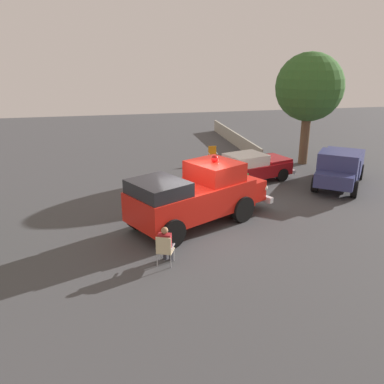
{
  "coord_description": "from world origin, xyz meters",
  "views": [
    {
      "loc": [
        -13.67,
        3.0,
        6.4
      ],
      "look_at": [
        0.45,
        0.05,
        1.35
      ],
      "focal_mm": 37.89,
      "sensor_mm": 36.0,
      "label": 1
    }
  ],
  "objects": [
    {
      "name": "background_fence",
      "position": [
        13.77,
        -5.84,
        0.45
      ],
      "size": [
        10.86,
        0.12,
        0.9
      ],
      "color": "#A8A393",
      "rests_on": "ground"
    },
    {
      "name": "lawn_chair_by_car",
      "position": [
        3.48,
        -2.99,
        0.59
      ],
      "size": [
        0.69,
        0.69,
        1.02
      ],
      "color": "#B7BABF",
      "rests_on": "ground"
    },
    {
      "name": "ground_plane",
      "position": [
        0.0,
        0.0,
        0.0
      ],
      "size": [
        60.0,
        60.0,
        0.0
      ],
      "primitive_type": "plane",
      "color": "#424244"
    },
    {
      "name": "lawn_chair_near_truck",
      "position": [
        -2.45,
        1.53,
        0.59
      ],
      "size": [
        0.65,
        0.65,
        1.02
      ],
      "color": "#B7BABF",
      "rests_on": "ground"
    },
    {
      "name": "vintage_fire_truck",
      "position": [
        0.56,
        -0.15,
        1.2
      ],
      "size": [
        4.74,
        6.27,
        2.59
      ],
      "color": "black",
      "rests_on": "ground"
    },
    {
      "name": "parked_pickup",
      "position": [
        3.72,
        -8.12,
        0.99
      ],
      "size": [
        4.9,
        4.36,
        1.9
      ],
      "color": "black",
      "rests_on": "ground"
    },
    {
      "name": "classic_hot_rod",
      "position": [
        5.34,
        -4.05,
        0.75
      ],
      "size": [
        3.09,
        4.72,
        1.46
      ],
      "color": "black",
      "rests_on": "ground"
    },
    {
      "name": "spectator_seated",
      "position": [
        -2.33,
        1.48,
        0.7
      ],
      "size": [
        0.63,
        0.55,
        1.29
      ],
      "color": "#383842",
      "rests_on": "ground"
    },
    {
      "name": "oak_tree_left",
      "position": [
        8.0,
        -8.3,
        4.42
      ],
      "size": [
        3.84,
        3.84,
        6.38
      ],
      "color": "brown",
      "rests_on": "ground"
    },
    {
      "name": "traffic_cone",
      "position": [
        3.09,
        -2.49,
        0.31
      ],
      "size": [
        0.4,
        0.4,
        0.64
      ],
      "color": "orange",
      "rests_on": "ground"
    },
    {
      "name": "lawn_chair_spare",
      "position": [
        9.14,
        -3.02,
        0.59
      ],
      "size": [
        0.52,
        0.54,
        1.02
      ],
      "color": "#B7BABF",
      "rests_on": "ground"
    }
  ]
}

